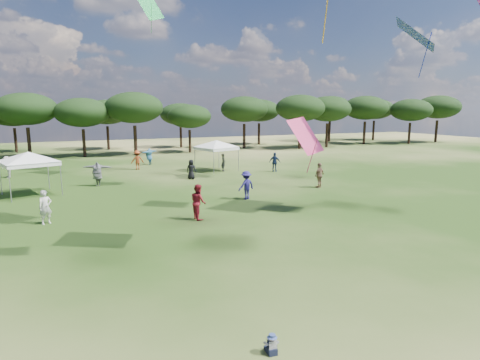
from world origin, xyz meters
The scene contains 5 objects.
tree_line centered at (2.39, 47.41, 5.42)m, with size 108.78×17.63×7.77m.
tent_left centered at (-6.67, 23.14, 2.72)m, with size 6.02×6.02×3.14m.
tent_right centered at (7.94, 28.17, 2.66)m, with size 5.73×5.73×3.09m.
toddler centered at (-0.28, 1.71, 0.22)m, with size 0.34×0.37×0.49m.
festival_crowd centered at (-1.37, 24.51, 0.87)m, with size 29.21×22.71×1.89m.
Camera 1 is at (-4.24, -5.70, 5.55)m, focal length 30.00 mm.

